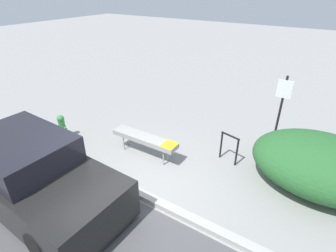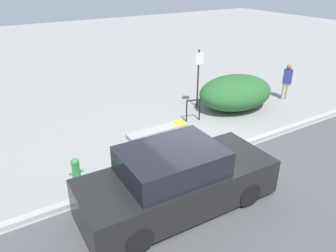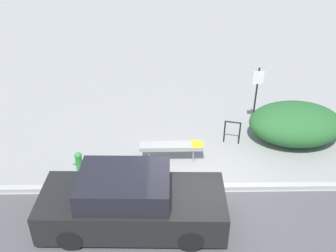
# 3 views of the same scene
# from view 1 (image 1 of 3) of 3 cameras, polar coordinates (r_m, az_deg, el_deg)

# --- Properties ---
(ground_plane) EXTENTS (60.00, 60.00, 0.00)m
(ground_plane) POSITION_cam_1_polar(r_m,az_deg,el_deg) (6.38, -8.32, -13.83)
(ground_plane) COLOR gray
(curb) EXTENTS (60.00, 0.20, 0.13)m
(curb) POSITION_cam_1_polar(r_m,az_deg,el_deg) (6.34, -8.36, -13.39)
(curb) COLOR #A8A8A3
(curb) RESTS_ON ground_plane
(bench) EXTENTS (1.96, 0.42, 0.62)m
(bench) POSITION_cam_1_polar(r_m,az_deg,el_deg) (7.20, -5.06, -2.78)
(bench) COLOR #99999E
(bench) RESTS_ON ground_plane
(bike_rack) EXTENTS (0.55, 0.18, 0.83)m
(bike_rack) POSITION_cam_1_polar(r_m,az_deg,el_deg) (7.14, 13.17, -4.15)
(bike_rack) COLOR black
(bike_rack) RESTS_ON ground_plane
(sign_post) EXTENTS (0.36, 0.08, 2.30)m
(sign_post) POSITION_cam_1_polar(r_m,az_deg,el_deg) (7.40, 23.20, 3.18)
(sign_post) COLOR black
(sign_post) RESTS_ON ground_plane
(fire_hydrant) EXTENTS (0.36, 0.22, 0.77)m
(fire_hydrant) POSITION_cam_1_polar(r_m,az_deg,el_deg) (8.72, -22.07, 0.02)
(fire_hydrant) COLOR #338C3F
(fire_hydrant) RESTS_ON ground_plane
(shrub_hedge) EXTENTS (3.10, 2.26, 1.29)m
(shrub_hedge) POSITION_cam_1_polar(r_m,az_deg,el_deg) (6.96, 30.44, -7.32)
(shrub_hedge) COLOR #28602D
(shrub_hedge) RESTS_ON ground_plane
(parked_car_near) EXTENTS (4.56, 1.91, 1.53)m
(parked_car_near) POSITION_cam_1_polar(r_m,az_deg,el_deg) (6.45, -27.77, -9.04)
(parked_car_near) COLOR black
(parked_car_near) RESTS_ON ground_plane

